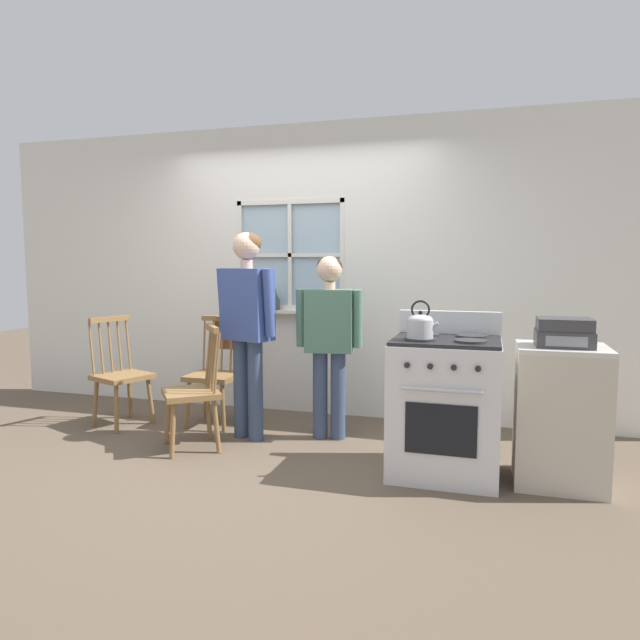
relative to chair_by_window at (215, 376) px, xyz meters
The scene contains 13 objects.
ground_plane 1.06m from the chair_by_window, 50.95° to the right, with size 16.00×16.00×0.00m, color brown.
wall_back 1.27m from the chair_by_window, 46.45° to the left, with size 6.40×0.16×2.70m.
chair_by_window is the anchor object (origin of this frame).
chair_near_wall 0.82m from the chair_by_window, 162.12° to the right, with size 0.52×0.54×0.95m.
chair_center_cluster 0.66m from the chair_by_window, 76.88° to the right, with size 0.57×0.58×0.95m.
person_elderly_left 0.80m from the chair_by_window, 33.31° to the right, with size 0.57×0.33×1.66m.
person_teen_center 1.17m from the chair_by_window, ahead, with size 0.54×0.26×1.48m.
stove 2.13m from the chair_by_window, 17.10° to the right, with size 0.71×0.68×1.08m.
kettle 2.11m from the chair_by_window, 21.99° to the right, with size 0.21×0.17×0.25m.
potted_plant 0.91m from the chair_by_window, 58.77° to the left, with size 0.13×0.13×0.27m.
handbag 0.42m from the chair_by_window, 89.25° to the left, with size 0.22×0.19×0.31m.
side_counter 2.82m from the chair_by_window, 12.13° to the right, with size 0.55×0.50×0.90m.
stereo 2.88m from the chair_by_window, 12.54° to the right, with size 0.34×0.29×0.18m.
Camera 1 is at (1.69, -3.71, 1.43)m, focal length 32.00 mm.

